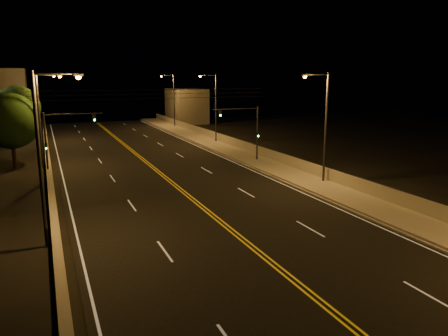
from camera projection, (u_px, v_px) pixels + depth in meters
name	position (u px, v px, depth m)	size (l,w,h in m)	color
road	(190.00, 197.00, 33.22)	(18.00, 120.00, 0.02)	black
sidewalk	(310.00, 182.00, 37.24)	(3.60, 120.00, 0.30)	gray
curb	(291.00, 185.00, 36.56)	(0.14, 120.00, 0.15)	gray
parapet_wall	(327.00, 173.00, 37.73)	(0.30, 120.00, 1.00)	gray
jersey_barrier	(53.00, 205.00, 29.47)	(0.45, 120.00, 0.95)	gray
distant_building_right	(186.00, 106.00, 85.89)	(6.00, 10.00, 6.58)	slate
distant_building_left	(2.00, 99.00, 74.04)	(8.00, 8.00, 10.27)	slate
parapet_rail	(327.00, 167.00, 37.62)	(0.06, 0.06, 120.00)	black
lane_markings	(190.00, 197.00, 33.15)	(17.32, 116.00, 0.00)	silver
streetlight_1	(323.00, 121.00, 36.02)	(2.55, 0.28, 9.31)	#2D2D33
streetlight_2	(214.00, 104.00, 58.50)	(2.55, 0.28, 9.31)	#2D2D33
streetlight_3	(173.00, 97.00, 76.64)	(2.55, 0.28, 9.31)	#2D2D33
streetlight_4	(44.00, 148.00, 22.64)	(2.55, 0.28, 9.31)	#2D2D33
streetlight_5	(42.00, 114.00, 42.52)	(2.55, 0.28, 9.31)	#2D2D33
streetlight_6	(41.00, 103.00, 59.36)	(2.55, 0.28, 9.31)	#2D2D33
traffic_signal_right	(249.00, 127.00, 45.64)	(5.11, 0.31, 5.94)	#2D2D33
traffic_signal_left	(58.00, 137.00, 38.60)	(5.11, 0.31, 5.94)	#2D2D33
overhead_wires	(156.00, 94.00, 40.27)	(22.00, 0.03, 0.83)	black
tree_0	(11.00, 121.00, 42.87)	(5.51, 5.51, 7.47)	black
tree_2	(18.00, 107.00, 58.25)	(5.77, 5.77, 7.83)	black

